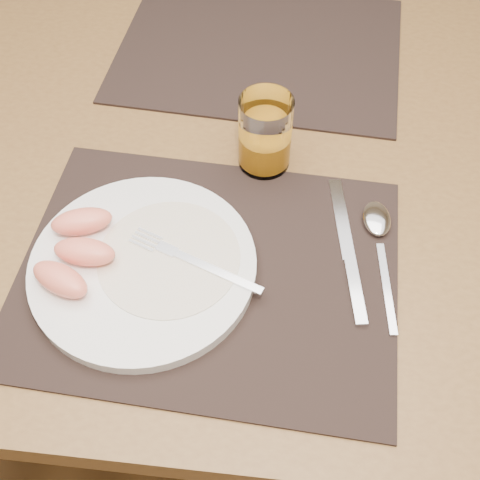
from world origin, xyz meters
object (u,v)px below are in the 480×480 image
Objects in this scene: table at (239,183)px; knife at (349,259)px; plate at (143,266)px; spoon at (378,228)px; placemat_far at (259,48)px; placemat_near at (208,272)px; fork at (184,257)px; juice_glass at (265,137)px.

knife is at bearing -50.30° from table.
plate is 1.41× the size of spoon.
spoon is (0.18, -0.36, 0.01)m from placemat_far.
spoon is at bearing 21.98° from placemat_near.
fork is (-0.05, -0.44, 0.02)m from placemat_far.
plate is at bearing -102.63° from placemat_far.
plate is 0.23m from juice_glass.
juice_glass is (0.08, 0.18, 0.03)m from fork.
placemat_near is 1.00× the size of placemat_far.
table is 5.19× the size of plate.
table is at bearing 129.70° from knife.
placemat_far is 0.46m from plate.
plate is 0.05m from fork.
placemat_far is at bearing 83.24° from fork.
knife is at bearing -125.68° from spoon.
juice_glass reaches higher than placemat_near.
knife is 2.07× the size of juice_glass.
juice_glass is (0.05, 0.19, 0.05)m from placemat_near.
placemat_far is 2.34× the size of spoon.
placemat_near is 0.20m from juice_glass.
knife is at bearing 9.15° from plate.
placemat_near is 0.44m from placemat_far.
placemat_near is 4.23× the size of juice_glass.
juice_glass is at bearing -83.63° from placemat_far.
fork is 0.24m from spoon.
spoon is 0.19m from juice_glass.
juice_glass is at bearing 145.54° from spoon.
spoon reaches higher than placemat_near.
table is 13.16× the size of juice_glass.
placemat_far is at bearing 116.75° from spoon.
juice_glass is (-0.12, 0.15, 0.04)m from knife.
table is 0.24m from placemat_near.
placemat_far is 0.43m from knife.
table is 0.24m from placemat_far.
juice_glass reaches higher than plate.
table is at bearing 144.12° from spoon.
juice_glass reaches higher than knife.
fork is (0.05, 0.01, 0.01)m from plate.
table is 0.26m from knife.
placemat_far is (0.01, 0.22, 0.09)m from table.
placemat_near is 2.05× the size of knife.
table is 3.11× the size of placemat_near.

